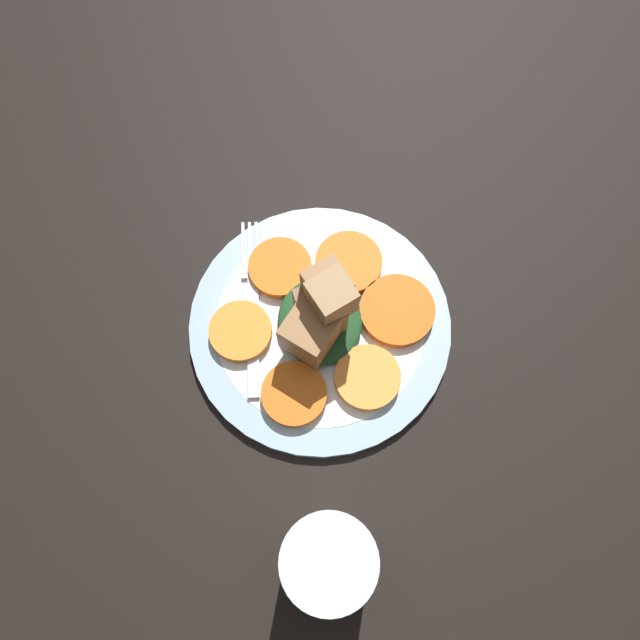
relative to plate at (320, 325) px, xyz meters
The scene contains 11 objects.
table_slab 1.52cm from the plate, ahead, with size 120.00×120.00×2.00cm, color black.
plate is the anchor object (origin of this frame).
carrot_slice_0 7.63cm from the plate, 96.96° to the left, with size 7.31×7.31×1.00cm, color #D66014.
carrot_slice_1 6.91cm from the plate, 153.50° to the left, with size 6.68×6.68×1.00cm, color orange.
carrot_slice_2 7.01cm from the plate, 146.89° to the right, with size 6.30×6.30×1.00cm, color orange.
carrot_slice_3 7.74cm from the plate, 84.47° to the right, with size 6.02×6.02×1.00cm, color orange.
carrot_slice_4 7.55cm from the plate, 20.47° to the right, with size 6.10×6.10×1.00cm, color orange.
carrot_slice_5 7.15cm from the plate, 37.02° to the left, with size 6.20×6.20×1.00cm, color #F99438.
center_pile 4.09cm from the plate, ahead, with size 9.55×8.11×8.73cm.
fork 6.94cm from the plate, 110.33° to the right, with size 18.23×2.37×0.40cm.
water_glass 21.83cm from the plate, ahead, with size 7.39×7.39×9.95cm.
Camera 1 is at (19.55, -0.60, 60.23)cm, focal length 35.00 mm.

